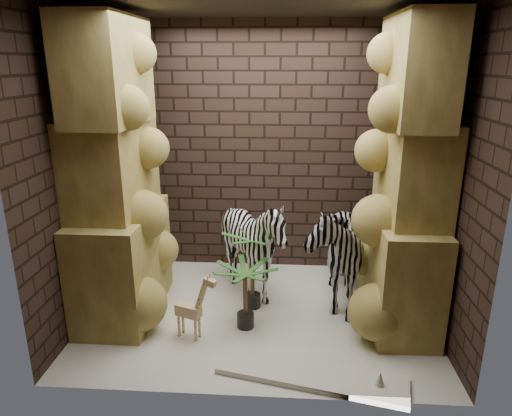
# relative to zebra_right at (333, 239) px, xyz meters

# --- Properties ---
(floor) EXTENTS (3.50, 3.50, 0.00)m
(floor) POSITION_rel_zebra_right_xyz_m (-0.78, -0.37, -0.72)
(floor) COLOR silver
(floor) RESTS_ON ground
(ceiling) EXTENTS (3.50, 3.50, 0.00)m
(ceiling) POSITION_rel_zebra_right_xyz_m (-0.78, -0.37, 2.28)
(ceiling) COLOR black
(ceiling) RESTS_ON ground
(wall_back) EXTENTS (3.50, 0.00, 3.50)m
(wall_back) POSITION_rel_zebra_right_xyz_m (-0.78, 0.88, 0.78)
(wall_back) COLOR black
(wall_back) RESTS_ON ground
(wall_front) EXTENTS (3.50, 0.00, 3.50)m
(wall_front) POSITION_rel_zebra_right_xyz_m (-0.78, -1.62, 0.78)
(wall_front) COLOR black
(wall_front) RESTS_ON ground
(wall_left) EXTENTS (0.00, 3.00, 3.00)m
(wall_left) POSITION_rel_zebra_right_xyz_m (-2.53, -0.37, 0.78)
(wall_left) COLOR black
(wall_left) RESTS_ON ground
(wall_right) EXTENTS (0.00, 3.00, 3.00)m
(wall_right) POSITION_rel_zebra_right_xyz_m (0.97, -0.37, 0.78)
(wall_right) COLOR black
(wall_right) RESTS_ON ground
(rock_pillar_left) EXTENTS (0.68, 1.30, 3.00)m
(rock_pillar_left) POSITION_rel_zebra_right_xyz_m (-2.18, -0.37, 0.78)
(rock_pillar_left) COLOR tan
(rock_pillar_left) RESTS_ON floor
(rock_pillar_right) EXTENTS (0.58, 1.25, 3.00)m
(rock_pillar_right) POSITION_rel_zebra_right_xyz_m (0.64, -0.37, 0.78)
(rock_pillar_right) COLOR tan
(rock_pillar_right) RESTS_ON floor
(zebra_right) EXTENTS (0.68, 1.22, 1.43)m
(zebra_right) POSITION_rel_zebra_right_xyz_m (0.00, 0.00, 0.00)
(zebra_right) COLOR white
(zebra_right) RESTS_ON floor
(zebra_left) EXTENTS (1.23, 1.41, 1.11)m
(zebra_left) POSITION_rel_zebra_right_xyz_m (-0.85, -0.00, -0.16)
(zebra_left) COLOR white
(zebra_left) RESTS_ON floor
(giraffe_toy) EXTENTS (0.39, 0.25, 0.72)m
(giraffe_toy) POSITION_rel_zebra_right_xyz_m (-1.41, -0.83, -0.36)
(giraffe_toy) COLOR #EECB8C
(giraffe_toy) RESTS_ON floor
(palm_front) EXTENTS (0.36, 0.36, 0.87)m
(palm_front) POSITION_rel_zebra_right_xyz_m (-0.85, -0.23, -0.28)
(palm_front) COLOR #245D1D
(palm_front) RESTS_ON floor
(palm_back) EXTENTS (0.36, 0.36, 0.67)m
(palm_back) POSITION_rel_zebra_right_xyz_m (-0.89, -0.62, -0.38)
(palm_back) COLOR #245D1D
(palm_back) RESTS_ON floor
(surfboard) EXTENTS (1.63, 0.73, 0.05)m
(surfboard) POSITION_rel_zebra_right_xyz_m (-0.27, -1.36, -0.69)
(surfboard) COLOR beige
(surfboard) RESTS_ON floor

